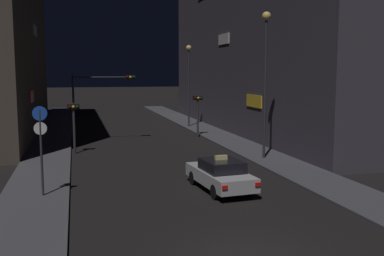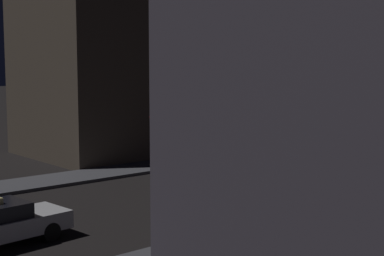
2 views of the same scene
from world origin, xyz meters
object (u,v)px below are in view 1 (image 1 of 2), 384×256
object	(u,v)px
traffic_light_overhead	(98,92)
street_lamp_near_block	(266,61)
sign_pole_left	(41,142)
traffic_light_left_kerb	(74,117)
taxi	(220,174)
traffic_light_right_kerb	(198,107)
street_lamp_far_block	(189,72)

from	to	relation	value
traffic_light_overhead	street_lamp_near_block	bearing A→B (deg)	-47.08
sign_pole_left	traffic_light_overhead	bearing A→B (deg)	78.41
traffic_light_left_kerb	sign_pole_left	xyz separation A→B (m)	(-1.32, -10.75, 0.04)
taxi	traffic_light_right_kerb	bearing A→B (deg)	78.25
traffic_light_overhead	taxi	bearing A→B (deg)	-74.03
traffic_light_overhead	traffic_light_left_kerb	bearing A→B (deg)	-111.42
sign_pole_left	street_lamp_far_block	bearing A→B (deg)	61.75
street_lamp_near_block	sign_pole_left	bearing A→B (deg)	-156.26
taxi	street_lamp_near_block	world-z (taller)	street_lamp_near_block
traffic_light_left_kerb	street_lamp_near_block	world-z (taller)	street_lamp_near_block
taxi	sign_pole_left	distance (m)	7.95
taxi	traffic_light_left_kerb	distance (m)	13.05
traffic_light_left_kerb	street_lamp_far_block	world-z (taller)	street_lamp_far_block
street_lamp_near_block	street_lamp_far_block	size ratio (longest dim) A/B	1.13
traffic_light_overhead	sign_pole_left	world-z (taller)	traffic_light_overhead
sign_pole_left	street_lamp_far_block	distance (m)	25.51
traffic_light_right_kerb	street_lamp_far_block	bearing A→B (deg)	82.57
traffic_light_right_kerb	street_lamp_near_block	bearing A→B (deg)	-83.04
traffic_light_right_kerb	street_lamp_near_block	size ratio (longest dim) A/B	0.40
taxi	street_lamp_near_block	distance (m)	9.27
traffic_light_right_kerb	taxi	bearing A→B (deg)	-101.75
traffic_light_right_kerb	sign_pole_left	bearing A→B (deg)	-124.90
traffic_light_left_kerb	street_lamp_near_block	xyz separation A→B (m)	(11.14, -5.27, 3.60)
street_lamp_near_block	street_lamp_far_block	distance (m)	16.86
taxi	street_lamp_far_block	distance (m)	23.67
traffic_light_right_kerb	sign_pole_left	distance (m)	19.53
traffic_light_left_kerb	street_lamp_far_block	distance (m)	16.02
traffic_light_left_kerb	street_lamp_far_block	bearing A→B (deg)	47.32
traffic_light_overhead	traffic_light_right_kerb	distance (m)	8.12
traffic_light_right_kerb	street_lamp_near_block	distance (m)	11.18
taxi	street_lamp_far_block	bearing A→B (deg)	79.43
sign_pole_left	street_lamp_far_block	world-z (taller)	street_lamp_far_block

